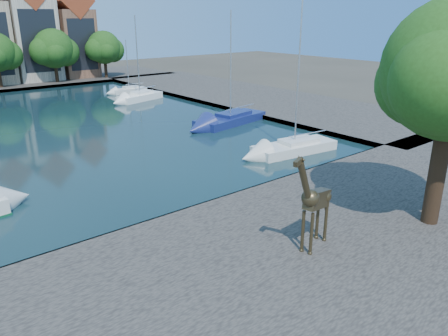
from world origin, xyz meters
The scene contains 13 objects.
ground centered at (0.00, 0.00, 0.00)m, with size 160.00×160.00×0.00m, color #38332B.
water_basin centered at (0.00, 24.00, 0.04)m, with size 38.00×50.00×0.08m, color black.
near_quay centered at (0.00, -7.00, 0.25)m, with size 50.00×14.00×0.50m, color #4D4742.
right_quay centered at (25.00, 24.00, 0.25)m, with size 14.00×52.00×0.50m, color #4D4742.
townhouse_east_mid centered at (8.50, 55.99, 8.10)m, with size 6.43×9.18×16.65m.
townhouse_east_end centered at (15.00, 55.99, 7.11)m, with size 5.44×9.18×14.43m.
far_tree_east centered at (10.11, 50.49, 5.24)m, with size 7.54×5.80×7.84m.
far_tree_far_east centered at (18.09, 50.49, 5.08)m, with size 6.76×5.20×7.36m.
giraffe_statue centered at (0.93, -6.99, 2.77)m, with size 3.20×1.13×4.62m.
sailboat_right_a centered at (12.00, 4.00, 0.64)m, with size 7.05×3.28×11.81m.
sailboat_right_b centered at (14.34, 14.52, 0.64)m, with size 8.32×4.12×10.55m.
sailboat_right_c centered at (13.42, 31.04, 0.69)m, with size 6.45×3.74×10.11m.
sailboat_right_d centered at (15.00, 36.92, 0.56)m, with size 4.73×1.83×6.96m.
Camera 1 is at (-12.79, -17.73, 10.21)m, focal length 35.00 mm.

